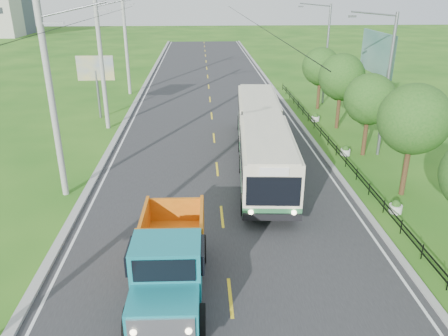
{
  "coord_description": "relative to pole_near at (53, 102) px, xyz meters",
  "views": [
    {
      "loc": [
        -0.92,
        -12.67,
        10.35
      ],
      "look_at": [
        0.18,
        7.62,
        1.9
      ],
      "focal_mm": 35.0,
      "sensor_mm": 36.0,
      "label": 1
    }
  ],
  "objects": [
    {
      "name": "ground",
      "position": [
        8.26,
        -9.0,
        -5.09
      ],
      "size": [
        240.0,
        240.0,
        0.0
      ],
      "primitive_type": "plane",
      "color": "#205B15",
      "rests_on": "ground"
    },
    {
      "name": "bus",
      "position": [
        11.06,
        3.84,
        -3.16
      ],
      "size": [
        3.87,
        16.84,
        3.22
      ],
      "rotation": [
        0.0,
        0.0,
        -0.07
      ],
      "color": "#27633A",
      "rests_on": "ground"
    },
    {
      "name": "edge_line_left",
      "position": [
        1.61,
        11.0,
        -5.07
      ],
      "size": [
        0.12,
        120.0,
        0.0
      ],
      "primitive_type": "cube",
      "color": "silver",
      "rests_on": "road"
    },
    {
      "name": "planter_mid",
      "position": [
        16.86,
        5.0,
        -4.81
      ],
      "size": [
        0.64,
        0.64,
        0.67
      ],
      "color": "silver",
      "rests_on": "ground"
    },
    {
      "name": "pole_mid",
      "position": [
        0.0,
        12.0,
        0.0
      ],
      "size": [
        3.51,
        0.32,
        10.0
      ],
      "color": "gray",
      "rests_on": "ground"
    },
    {
      "name": "pole_near",
      "position": [
        0.0,
        0.0,
        0.0
      ],
      "size": [
        3.51,
        0.32,
        10.0
      ],
      "color": "gray",
      "rests_on": "ground"
    },
    {
      "name": "centre_dash",
      "position": [
        8.26,
        -9.0,
        -5.07
      ],
      "size": [
        0.12,
        2.2,
        0.0
      ],
      "primitive_type": "cube",
      "color": "yellow",
      "rests_on": "road"
    },
    {
      "name": "tree_fifth",
      "position": [
        18.12,
        11.14,
        -1.24
      ],
      "size": [
        3.48,
        3.52,
        5.8
      ],
      "color": "#382314",
      "rests_on": "ground"
    },
    {
      "name": "pole_far",
      "position": [
        0.0,
        24.0,
        0.0
      ],
      "size": [
        3.51,
        0.32,
        10.0
      ],
      "color": "gray",
      "rests_on": "ground"
    },
    {
      "name": "railing_right",
      "position": [
        16.26,
        5.0,
        -4.79
      ],
      "size": [
        0.04,
        40.0,
        0.6
      ],
      "primitive_type": "cube",
      "color": "black",
      "rests_on": "ground"
    },
    {
      "name": "tree_back",
      "position": [
        18.12,
        17.14,
        -1.44
      ],
      "size": [
        3.3,
        3.36,
        5.5
      ],
      "color": "#382314",
      "rests_on": "ground"
    },
    {
      "name": "curb_left",
      "position": [
        1.06,
        11.0,
        -5.02
      ],
      "size": [
        0.4,
        120.0,
        0.15
      ],
      "primitive_type": "cube",
      "color": "#9E9E99",
      "rests_on": "ground"
    },
    {
      "name": "planter_far",
      "position": [
        16.86,
        13.0,
        -4.81
      ],
      "size": [
        0.64,
        0.64,
        0.67
      ],
      "color": "silver",
      "rests_on": "ground"
    },
    {
      "name": "tree_fourth",
      "position": [
        18.12,
        5.14,
        -1.51
      ],
      "size": [
        3.24,
        3.31,
        5.4
      ],
      "color": "#382314",
      "rests_on": "ground"
    },
    {
      "name": "road",
      "position": [
        8.26,
        11.0,
        -5.08
      ],
      "size": [
        14.0,
        120.0,
        0.02
      ],
      "primitive_type": "cube",
      "color": "#28282B",
      "rests_on": "ground"
    },
    {
      "name": "billboard_left",
      "position": [
        -1.24,
        15.0,
        -1.23
      ],
      "size": [
        3.0,
        0.2,
        5.2
      ],
      "color": "slate",
      "rests_on": "ground"
    },
    {
      "name": "tree_third",
      "position": [
        18.12,
        -0.86,
        -1.11
      ],
      "size": [
        3.6,
        3.62,
        6.0
      ],
      "color": "#382314",
      "rests_on": "ground"
    },
    {
      "name": "streetlight_far",
      "position": [
        18.9,
        19.0,
        -0.19
      ],
      "size": [
        3.02,
        0.2,
        9.07
      ],
      "color": "slate",
      "rests_on": "ground"
    },
    {
      "name": "edge_line_right",
      "position": [
        14.91,
        11.0,
        -5.07
      ],
      "size": [
        0.12,
        120.0,
        0.0
      ],
      "primitive_type": "cube",
      "color": "silver",
      "rests_on": "road"
    },
    {
      "name": "dump_truck",
      "position": [
        6.13,
        -8.56,
        -3.57
      ],
      "size": [
        2.65,
        6.48,
        2.7
      ],
      "rotation": [
        0.0,
        0.0,
        -0.02
      ],
      "color": "#167985",
      "rests_on": "ground"
    },
    {
      "name": "billboard_right",
      "position": [
        20.56,
        11.0,
        0.25
      ],
      "size": [
        0.24,
        6.0,
        7.3
      ],
      "color": "slate",
      "rests_on": "ground"
    },
    {
      "name": "streetlight_mid",
      "position": [
        18.9,
        5.0,
        -0.19
      ],
      "size": [
        3.02,
        0.2,
        9.07
      ],
      "color": "slate",
      "rests_on": "ground"
    },
    {
      "name": "curb_right",
      "position": [
        15.41,
        11.0,
        -5.04
      ],
      "size": [
        0.3,
        120.0,
        0.1
      ],
      "primitive_type": "cube",
      "color": "#9E9E99",
      "rests_on": "ground"
    },
    {
      "name": "planter_near",
      "position": [
        16.86,
        -3.0,
        -4.81
      ],
      "size": [
        0.64,
        0.64,
        0.67
      ],
      "color": "silver",
      "rests_on": "ground"
    }
  ]
}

